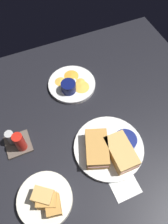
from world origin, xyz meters
The scene contains 13 objects.
ground_plane centered at (0.00, 0.00, -1.50)cm, with size 110.00×110.00×3.00cm, color black.
plate_sandwich_main centered at (-5.76, -3.21, 0.80)cm, with size 25.12×25.12×1.60cm, color silver.
sandwich_half_near centered at (-5.58, 1.56, 4.00)cm, with size 14.86×11.62×4.80cm.
sandwich_half_far centered at (-9.98, -5.44, 4.00)cm, with size 13.28×7.63×4.80cm.
ramekin_dark_sauce centered at (-6.86, -8.76, 3.77)cm, with size 8.00×8.00×4.04cm.
spoon_by_dark_ramekin centered at (-4.21, -3.31, 1.96)cm, with size 5.66×9.51×0.80cm.
plate_chips_companion centered at (26.46, -1.59, 0.80)cm, with size 20.07×20.07×1.60cm, color silver.
ramekin_light_gravy centered at (23.45, 0.91, 3.93)cm, with size 6.11×6.11×4.36cm.
spoon_by_gravy_ramekin centered at (24.05, 2.15, 1.96)cm, with size 6.59×9.10×0.80cm.
plantain_chip_scatter centered at (26.68, -2.21, 1.90)cm, with size 14.90×13.71×0.60cm.
bread_basket_rear centered at (-14.30, 23.02, 2.54)cm, with size 17.46×17.46×8.18cm.
condiment_caddy centered at (7.97, 26.26, 3.41)cm, with size 9.00×9.00×9.50cm.
paper_napkin_folded centered at (-18.46, -2.27, 0.20)cm, with size 11.00×9.00×0.40cm, color white.
Camera 1 is at (-30.99, 17.14, 76.30)cm, focal length 35.89 mm.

